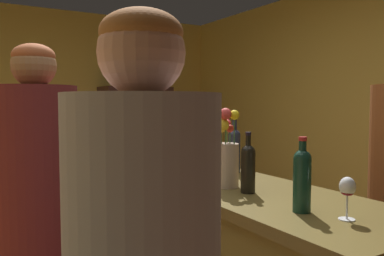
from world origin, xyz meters
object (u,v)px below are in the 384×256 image
display_bottle_center (141,76)px  wine_bottle_rose (191,156)px  display_bottle_left (119,75)px  cheese_plate (195,161)px  patron_near_entrance (38,230)px  wine_bottle_chardonnay (248,166)px  wine_glass_rear (201,155)px  display_bottle_midright (151,76)px  wine_bottle_pinot (178,144)px  wine_glass_front (347,189)px  display_bottle_midleft (130,75)px  bar_counter (196,249)px  flower_arrangement (225,155)px  wine_bottle_riesling (215,147)px  wine_bottle_syrah (302,177)px  wine_glass_spare (162,146)px  display_cabinet (136,147)px  wine_glass_mid (130,147)px

display_bottle_center → wine_bottle_rose: bearing=-107.7°
wine_bottle_rose → display_bottle_left: 3.04m
cheese_plate → patron_near_entrance: size_ratio=0.09×
wine_bottle_chardonnay → wine_glass_rear: size_ratio=2.11×
cheese_plate → display_bottle_midright: (0.73, 2.36, 0.79)m
wine_bottle_pinot → display_bottle_midright: size_ratio=0.88×
wine_glass_front → display_bottle_midleft: bearing=80.1°
display_bottle_center → patron_near_entrance: size_ratio=0.20×
display_bottle_left → display_bottle_midleft: size_ratio=0.95×
bar_counter → wine_bottle_rose: wine_bottle_rose is taller
patron_near_entrance → flower_arrangement: bearing=-6.6°
wine_bottle_riesling → display_bottle_midright: (0.75, 2.66, 0.65)m
flower_arrangement → wine_bottle_syrah: bearing=-91.1°
wine_bottle_pinot → wine_glass_front: size_ratio=1.80×
wine_bottle_rose → display_bottle_center: size_ratio=0.87×
wine_glass_spare → patron_near_entrance: (-1.10, -1.09, -0.18)m
bar_counter → wine_bottle_syrah: 1.19m
wine_bottle_chardonnay → display_bottle_midleft: size_ratio=0.88×
display_bottle_midleft → patron_near_entrance: bearing=-117.7°
cheese_plate → display_bottle_center: (0.58, 2.36, 0.79)m
wine_glass_spare → patron_near_entrance: patron_near_entrance is taller
display_cabinet → display_bottle_midright: bearing=0.0°
wine_bottle_rose → wine_bottle_chardonnay: bearing=-83.6°
wine_bottle_riesling → flower_arrangement: size_ratio=0.79×
bar_counter → flower_arrangement: 0.81m
wine_bottle_pinot → wine_glass_spare: wine_bottle_pinot is taller
display_bottle_midleft → display_bottle_left: bearing=180.0°
wine_bottle_chardonnay → patron_near_entrance: patron_near_entrance is taller
flower_arrangement → display_bottle_midleft: bearing=76.9°
wine_bottle_rose → patron_near_entrance: 0.97m
wine_glass_rear → wine_bottle_riesling: bearing=14.5°
wine_bottle_riesling → display_bottle_center: display_bottle_center is taller
display_bottle_left → patron_near_entrance: bearing=-115.5°
wine_bottle_syrah → wine_bottle_rose: bearing=91.7°
wine_bottle_chardonnay → display_bottle_midleft: (0.72, 3.36, 0.66)m
bar_counter → wine_glass_spare: 0.89m
wine_bottle_syrah → flower_arrangement: bearing=88.9°
wine_bottle_syrah → wine_glass_spare: size_ratio=2.02×
patron_near_entrance → wine_glass_front: bearing=-42.5°
display_cabinet → wine_bottle_chardonnay: (-0.79, -3.36, 0.28)m
cheese_plate → wine_glass_spare: bearing=118.0°
display_bottle_midright → patron_near_entrance: 3.85m
cheese_plate → wine_bottle_chardonnay: bearing=-106.3°
display_bottle_left → flower_arrangement: bearing=-100.4°
wine_glass_mid → wine_bottle_syrah: bearing=-87.2°
wine_glass_mid → display_bottle_center: bearing=64.8°
wine_glass_front → display_bottle_midright: display_bottle_midright is taller
display_bottle_center → wine_glass_spare: bearing=-109.0°
wine_glass_mid → patron_near_entrance: (-0.84, -1.10, -0.19)m
wine_bottle_riesling → display_bottle_midleft: size_ratio=0.96×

